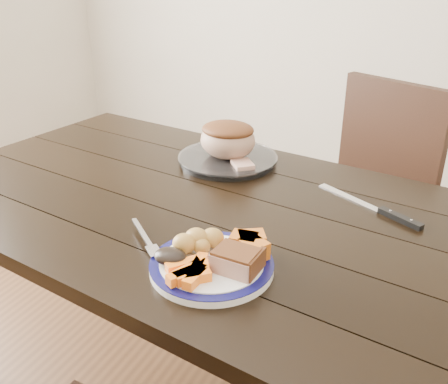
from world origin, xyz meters
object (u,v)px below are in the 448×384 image
at_px(dining_table, 201,231).
at_px(dinner_plate, 212,266).
at_px(carving_knife, 387,213).
at_px(roast_joint, 228,140).
at_px(pork_slice, 236,261).
at_px(chair_far, 367,193).
at_px(serving_platter, 228,160).
at_px(fork, 147,240).

height_order(dining_table, dinner_plate, dinner_plate).
distance_m(dining_table, carving_knife, 0.49).
relative_size(dinner_plate, roast_joint, 1.48).
bearing_deg(roast_joint, pork_slice, -63.24).
height_order(pork_slice, roast_joint, roast_joint).
xyz_separation_m(chair_far, serving_platter, (-0.37, -0.46, 0.23)).
bearing_deg(carving_knife, dinner_plate, -97.31).
bearing_deg(pork_slice, serving_platter, 116.76).
relative_size(chair_far, fork, 6.28).
xyz_separation_m(pork_slice, carving_knife, (0.23, 0.41, -0.03)).
height_order(chair_far, serving_platter, chair_far).
bearing_deg(serving_platter, dining_table, -80.01).
distance_m(fork, roast_joint, 0.54).
relative_size(dining_table, carving_knife, 5.84).
height_order(dining_table, fork, fork).
height_order(chair_far, roast_joint, chair_far).
xyz_separation_m(dinner_plate, roast_joint, (-0.22, 0.55, 0.07)).
bearing_deg(fork, roast_joint, 135.42).
distance_m(chair_far, serving_platter, 0.63).
xyz_separation_m(dining_table, chair_far, (0.32, 0.73, -0.13)).
distance_m(serving_platter, pork_slice, 0.62).
bearing_deg(serving_platter, chair_far, 50.95).
height_order(dining_table, chair_far, chair_far).
relative_size(serving_platter, fork, 2.04).
bearing_deg(carving_knife, serving_platter, -167.76).
distance_m(serving_platter, fork, 0.54).
distance_m(dining_table, pork_slice, 0.38).
relative_size(fork, roast_joint, 0.85).
bearing_deg(roast_joint, fork, -84.30).
bearing_deg(serving_platter, roast_joint, 0.00).
relative_size(chair_far, carving_knife, 3.18).
xyz_separation_m(dinner_plate, pork_slice, (0.06, -0.00, 0.03)).
distance_m(chair_far, carving_knife, 0.66).
xyz_separation_m(serving_platter, roast_joint, (0.00, 0.00, 0.06)).
relative_size(chair_far, dinner_plate, 3.63).
bearing_deg(chair_far, dining_table, 89.68).
bearing_deg(chair_far, serving_platter, 74.40).
xyz_separation_m(pork_slice, fork, (-0.22, 0.02, -0.02)).
bearing_deg(roast_joint, carving_knife, -15.77).
relative_size(dinner_plate, carving_knife, 0.88).
bearing_deg(dining_table, fork, -88.94).
bearing_deg(roast_joint, serving_platter, 0.00).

